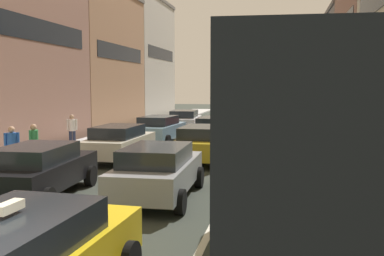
{
  "coord_description": "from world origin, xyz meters",
  "views": [
    {
      "loc": [
        3.15,
        -3.4,
        3.13
      ],
      "look_at": [
        0.0,
        12.0,
        1.6
      ],
      "focal_mm": 40.75,
      "sensor_mm": 36.0,
      "label": 1
    }
  ],
  "objects_px": {
    "hatchback_centre_lane_third": "(203,143)",
    "pedestrian_near_kerb": "(72,128)",
    "sedan_left_lane_fourth": "(160,129)",
    "sedan_left_lane_fifth": "(185,120)",
    "bus_mid_queue_primary": "(282,102)",
    "coupe_centre_lane_fourth": "(216,130)",
    "sedan_centre_lane_fifth": "(230,121)",
    "removalist_box_truck": "(318,165)",
    "sedan_centre_lane_second": "(158,170)",
    "sedan_left_lane_third": "(119,142)",
    "wagon_left_lane_second": "(39,169)",
    "sedan_right_lane_behind_truck": "(285,161)",
    "pedestrian_far_sidewalk": "(34,142)",
    "pedestrian_mid_sidewalk": "(12,146)"
  },
  "relations": [
    {
      "from": "coupe_centre_lane_fourth",
      "to": "bus_mid_queue_primary",
      "type": "relative_size",
      "value": 0.42
    },
    {
      "from": "sedan_left_lane_fifth",
      "to": "bus_mid_queue_primary",
      "type": "relative_size",
      "value": 0.42
    },
    {
      "from": "sedan_centre_lane_second",
      "to": "coupe_centre_lane_fourth",
      "type": "relative_size",
      "value": 0.99
    },
    {
      "from": "sedan_left_lane_fourth",
      "to": "pedestrian_far_sidewalk",
      "type": "relative_size",
      "value": 2.66
    },
    {
      "from": "coupe_centre_lane_fourth",
      "to": "pedestrian_near_kerb",
      "type": "distance_m",
      "value": 7.46
    },
    {
      "from": "sedan_centre_lane_second",
      "to": "wagon_left_lane_second",
      "type": "xyz_separation_m",
      "value": [
        -3.31,
        -0.52,
        0.0
      ]
    },
    {
      "from": "sedan_centre_lane_second",
      "to": "bus_mid_queue_primary",
      "type": "height_order",
      "value": "bus_mid_queue_primary"
    },
    {
      "from": "hatchback_centre_lane_third",
      "to": "pedestrian_near_kerb",
      "type": "distance_m",
      "value": 7.96
    },
    {
      "from": "sedan_left_lane_fourth",
      "to": "sedan_right_lane_behind_truck",
      "type": "relative_size",
      "value": 1.0
    },
    {
      "from": "removalist_box_truck",
      "to": "hatchback_centre_lane_third",
      "type": "relative_size",
      "value": 1.81
    },
    {
      "from": "hatchback_centre_lane_third",
      "to": "bus_mid_queue_primary",
      "type": "xyz_separation_m",
      "value": [
        3.19,
        20.5,
        0.96
      ]
    },
    {
      "from": "bus_mid_queue_primary",
      "to": "pedestrian_near_kerb",
      "type": "relative_size",
      "value": 6.34
    },
    {
      "from": "sedan_left_lane_third",
      "to": "wagon_left_lane_second",
      "type": "bearing_deg",
      "value": -179.99
    },
    {
      "from": "sedan_right_lane_behind_truck",
      "to": "pedestrian_far_sidewalk",
      "type": "relative_size",
      "value": 2.66
    },
    {
      "from": "sedan_right_lane_behind_truck",
      "to": "pedestrian_mid_sidewalk",
      "type": "xyz_separation_m",
      "value": [
        -9.77,
        0.37,
        0.15
      ]
    },
    {
      "from": "sedan_centre_lane_second",
      "to": "bus_mid_queue_primary",
      "type": "distance_m",
      "value": 26.76
    },
    {
      "from": "sedan_left_lane_fifth",
      "to": "hatchback_centre_lane_third",
      "type": "bearing_deg",
      "value": -167.66
    },
    {
      "from": "hatchback_centre_lane_third",
      "to": "sedan_left_lane_fourth",
      "type": "height_order",
      "value": "same"
    },
    {
      "from": "pedestrian_mid_sidewalk",
      "to": "pedestrian_far_sidewalk",
      "type": "relative_size",
      "value": 1.0
    },
    {
      "from": "sedan_centre_lane_fifth",
      "to": "pedestrian_far_sidewalk",
      "type": "distance_m",
      "value": 14.85
    },
    {
      "from": "coupe_centre_lane_fourth",
      "to": "sedan_left_lane_fifth",
      "type": "relative_size",
      "value": 0.99
    },
    {
      "from": "sedan_left_lane_fourth",
      "to": "bus_mid_queue_primary",
      "type": "relative_size",
      "value": 0.42
    },
    {
      "from": "sedan_left_lane_fourth",
      "to": "pedestrian_near_kerb",
      "type": "bearing_deg",
      "value": 123.37
    },
    {
      "from": "hatchback_centre_lane_third",
      "to": "coupe_centre_lane_fourth",
      "type": "distance_m",
      "value": 5.22
    },
    {
      "from": "sedan_left_lane_third",
      "to": "sedan_right_lane_behind_truck",
      "type": "xyz_separation_m",
      "value": [
        6.73,
        -3.26,
        0.0
      ]
    },
    {
      "from": "hatchback_centre_lane_third",
      "to": "coupe_centre_lane_fourth",
      "type": "xyz_separation_m",
      "value": [
        -0.22,
        5.21,
        0.0
      ]
    },
    {
      "from": "sedan_centre_lane_fifth",
      "to": "sedan_left_lane_third",
      "type": "bearing_deg",
      "value": 167.45
    },
    {
      "from": "sedan_left_lane_fourth",
      "to": "sedan_right_lane_behind_truck",
      "type": "height_order",
      "value": "same"
    },
    {
      "from": "sedan_centre_lane_second",
      "to": "bus_mid_queue_primary",
      "type": "relative_size",
      "value": 0.41
    },
    {
      "from": "sedan_centre_lane_second",
      "to": "pedestrian_far_sidewalk",
      "type": "xyz_separation_m",
      "value": [
        -6.04,
        3.69,
        0.15
      ]
    },
    {
      "from": "sedan_left_lane_third",
      "to": "pedestrian_near_kerb",
      "type": "distance_m",
      "value": 5.26
    },
    {
      "from": "sedan_centre_lane_fifth",
      "to": "bus_mid_queue_primary",
      "type": "relative_size",
      "value": 0.42
    },
    {
      "from": "sedan_left_lane_fourth",
      "to": "bus_mid_queue_primary",
      "type": "distance_m",
      "value": 16.55
    },
    {
      "from": "wagon_left_lane_second",
      "to": "hatchback_centre_lane_third",
      "type": "xyz_separation_m",
      "value": [
        3.49,
        6.55,
        0.0
      ]
    },
    {
      "from": "removalist_box_truck",
      "to": "bus_mid_queue_primary",
      "type": "relative_size",
      "value": 0.74
    },
    {
      "from": "wagon_left_lane_second",
      "to": "sedan_left_lane_third",
      "type": "bearing_deg",
      "value": -4.2
    },
    {
      "from": "removalist_box_truck",
      "to": "pedestrian_far_sidewalk",
      "type": "bearing_deg",
      "value": 46.07
    },
    {
      "from": "pedestrian_near_kerb",
      "to": "sedan_left_lane_fifth",
      "type": "bearing_deg",
      "value": -43.75
    },
    {
      "from": "wagon_left_lane_second",
      "to": "bus_mid_queue_primary",
      "type": "bearing_deg",
      "value": -17.63
    },
    {
      "from": "pedestrian_mid_sidewalk",
      "to": "pedestrian_far_sidewalk",
      "type": "xyz_separation_m",
      "value": [
        0.27,
        1.01,
        0.0
      ]
    },
    {
      "from": "coupe_centre_lane_fourth",
      "to": "sedan_centre_lane_fifth",
      "type": "bearing_deg",
      "value": 2.56
    },
    {
      "from": "sedan_left_lane_third",
      "to": "sedan_left_lane_fourth",
      "type": "height_order",
      "value": "same"
    },
    {
      "from": "hatchback_centre_lane_third",
      "to": "sedan_left_lane_fourth",
      "type": "relative_size",
      "value": 0.98
    },
    {
      "from": "sedan_centre_lane_second",
      "to": "hatchback_centre_lane_third",
      "type": "xyz_separation_m",
      "value": [
        0.18,
        6.03,
        0.0
      ]
    },
    {
      "from": "wagon_left_lane_second",
      "to": "sedan_left_lane_fourth",
      "type": "distance_m",
      "value": 11.87
    },
    {
      "from": "removalist_box_truck",
      "to": "coupe_centre_lane_fourth",
      "type": "relative_size",
      "value": 1.78
    },
    {
      "from": "pedestrian_far_sidewalk",
      "to": "sedan_left_lane_fifth",
      "type": "bearing_deg",
      "value": -100.61
    },
    {
      "from": "sedan_left_lane_fourth",
      "to": "sedan_left_lane_fifth",
      "type": "bearing_deg",
      "value": 2.7
    },
    {
      "from": "wagon_left_lane_second",
      "to": "hatchback_centre_lane_third",
      "type": "relative_size",
      "value": 1.02
    },
    {
      "from": "pedestrian_near_kerb",
      "to": "bus_mid_queue_primary",
      "type": "bearing_deg",
      "value": -47.87
    }
  ]
}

